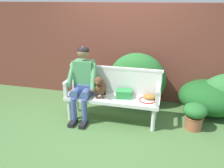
# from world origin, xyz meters

# --- Properties ---
(ground_plane) EXTENTS (40.00, 40.00, 0.00)m
(ground_plane) POSITION_xyz_m (0.00, 0.00, 0.00)
(ground_plane) COLOR #4C753D
(brick_garden_fence) EXTENTS (8.00, 0.30, 2.03)m
(brick_garden_fence) POSITION_xyz_m (0.00, 1.20, 1.01)
(brick_garden_fence) COLOR brown
(brick_garden_fence) RESTS_ON ground
(hedge_bush_far_left) EXTENTS (1.16, 0.70, 1.10)m
(hedge_bush_far_left) POSITION_xyz_m (0.33, 0.79, 0.55)
(hedge_bush_far_left) COLOR #286B2D
(hedge_bush_far_left) RESTS_ON ground
(hedge_bush_far_right) EXTENTS (1.19, 1.12, 0.63)m
(hedge_bush_far_right) POSITION_xyz_m (1.76, 0.79, 0.32)
(hedge_bush_far_right) COLOR #1E5B23
(hedge_bush_far_right) RESTS_ON ground
(garden_bench) EXTENTS (1.67, 0.48, 0.46)m
(garden_bench) POSITION_xyz_m (0.00, 0.00, 0.40)
(garden_bench) COLOR white
(garden_bench) RESTS_ON ground
(bench_backrest) EXTENTS (1.71, 0.06, 0.50)m
(bench_backrest) POSITION_xyz_m (0.00, 0.21, 0.71)
(bench_backrest) COLOR white
(bench_backrest) RESTS_ON garden_bench
(bench_armrest_left_end) EXTENTS (0.06, 0.48, 0.28)m
(bench_armrest_left_end) POSITION_xyz_m (-0.80, -0.09, 0.66)
(bench_armrest_left_end) COLOR white
(bench_armrest_left_end) RESTS_ON garden_bench
(bench_armrest_right_end) EXTENTS (0.06, 0.48, 0.28)m
(bench_armrest_right_end) POSITION_xyz_m (0.80, -0.09, 0.66)
(bench_armrest_right_end) COLOR white
(bench_armrest_right_end) RESTS_ON garden_bench
(person_seated) EXTENTS (0.56, 0.64, 1.33)m
(person_seated) POSITION_xyz_m (-0.53, -0.01, 0.73)
(person_seated) COLOR black
(person_seated) RESTS_ON ground
(dog_on_bench) EXTENTS (0.21, 0.42, 0.42)m
(dog_on_bench) POSITION_xyz_m (-0.20, -0.06, 0.67)
(dog_on_bench) COLOR brown
(dog_on_bench) RESTS_ON garden_bench
(tennis_racket) EXTENTS (0.39, 0.57, 0.03)m
(tennis_racket) POSITION_xyz_m (0.64, 0.04, 0.47)
(tennis_racket) COLOR red
(tennis_racket) RESTS_ON garden_bench
(baseball_glove) EXTENTS (0.23, 0.18, 0.09)m
(baseball_glove) POSITION_xyz_m (0.66, 0.08, 0.51)
(baseball_glove) COLOR #9E6B2D
(baseball_glove) RESTS_ON garden_bench
(sports_bag) EXTENTS (0.31, 0.25, 0.14)m
(sports_bag) POSITION_xyz_m (0.21, 0.04, 0.53)
(sports_bag) COLOR #2D8E42
(sports_bag) RESTS_ON garden_bench
(potted_plant) EXTENTS (0.40, 0.40, 0.47)m
(potted_plant) POSITION_xyz_m (1.43, 0.07, 0.27)
(potted_plant) COLOR #A85B3D
(potted_plant) RESTS_ON ground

